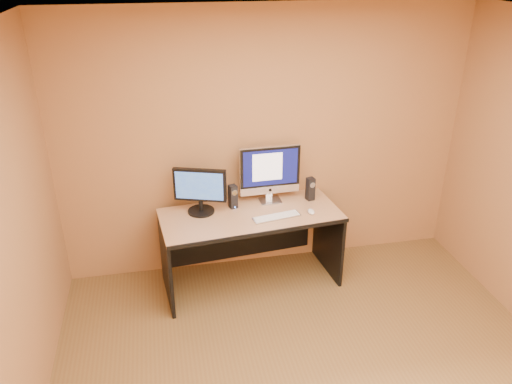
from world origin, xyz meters
TOP-DOWN VIEW (x-y plane):
  - walls at (0.00, 0.00)m, footprint 4.00×4.00m
  - ceiling at (0.00, 0.00)m, footprint 4.00×4.00m
  - desk at (-0.24, 1.59)m, footprint 1.73×0.88m
  - imac at (0.00, 1.81)m, footprint 0.60×0.23m
  - second_monitor at (-0.68, 1.72)m, footprint 0.55×0.40m
  - speaker_left at (-0.37, 1.75)m, footprint 0.09×0.09m
  - speaker_right at (0.40, 1.77)m, footprint 0.08×0.09m
  - keyboard at (-0.02, 1.47)m, footprint 0.46×0.20m
  - mouse at (0.32, 1.49)m, footprint 0.06×0.11m
  - cable_a at (0.05, 1.83)m, footprint 0.11×0.21m
  - cable_b at (-0.03, 1.87)m, footprint 0.08×0.18m

SIDE VIEW (x-z plane):
  - desk at x=-0.24m, z-range 0.00..0.77m
  - cable_a at x=0.05m, z-range 0.77..0.78m
  - cable_b at x=-0.03m, z-range 0.77..0.78m
  - keyboard at x=-0.02m, z-range 0.77..0.79m
  - mouse at x=0.32m, z-range 0.77..0.81m
  - speaker_left at x=-0.37m, z-range 0.77..1.00m
  - speaker_right at x=0.40m, z-range 0.77..1.00m
  - second_monitor at x=-0.68m, z-range 0.77..1.21m
  - imac at x=0.00m, z-range 0.77..1.34m
  - walls at x=0.00m, z-range 0.00..2.60m
  - ceiling at x=0.00m, z-range 2.60..2.60m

